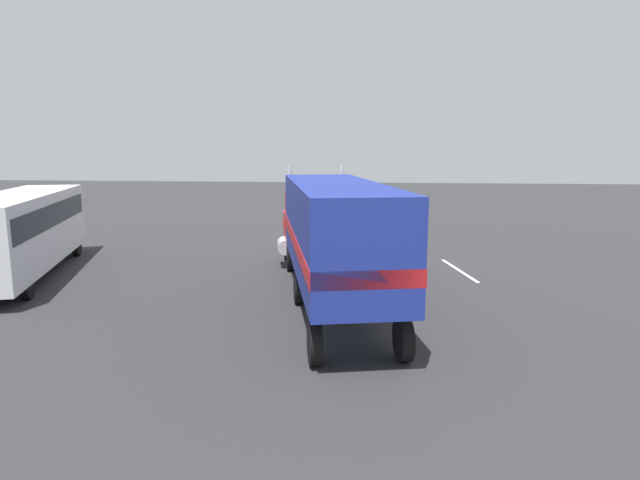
# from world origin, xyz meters

# --- Properties ---
(ground_plane) EXTENTS (120.00, 120.00, 0.00)m
(ground_plane) POSITION_xyz_m (0.00, 0.00, 0.00)
(ground_plane) COLOR #2D2D30
(lane_stripe_near) EXTENTS (4.34, 1.05, 0.01)m
(lane_stripe_near) POSITION_xyz_m (-2.58, -3.50, 0.01)
(lane_stripe_near) COLOR silver
(lane_stripe_near) RESTS_ON ground_plane
(lane_stripe_mid) EXTENTS (4.34, 1.03, 0.01)m
(lane_stripe_mid) POSITION_xyz_m (-0.40, -6.49, 0.01)
(lane_stripe_mid) COLOR silver
(lane_stripe_mid) RESTS_ON ground_plane
(semi_truck) EXTENTS (14.36, 5.63, 4.50)m
(semi_truck) POSITION_xyz_m (-5.67, -1.36, 2.52)
(semi_truck) COLOR red
(semi_truck) RESTS_ON ground_plane
(person_bystander) EXTENTS (0.34, 0.47, 1.63)m
(person_bystander) POSITION_xyz_m (-3.20, -3.56, 0.89)
(person_bystander) COLOR #2D3347
(person_bystander) RESTS_ON ground_plane
(parked_bus) EXTENTS (11.24, 5.95, 3.40)m
(parked_bus) POSITION_xyz_m (-3.39, 11.44, 2.07)
(parked_bus) COLOR silver
(parked_bus) RESTS_ON ground_plane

